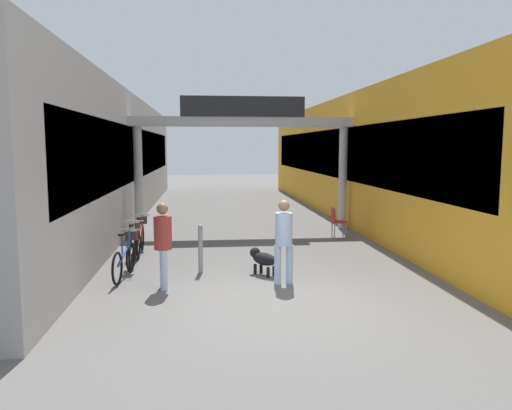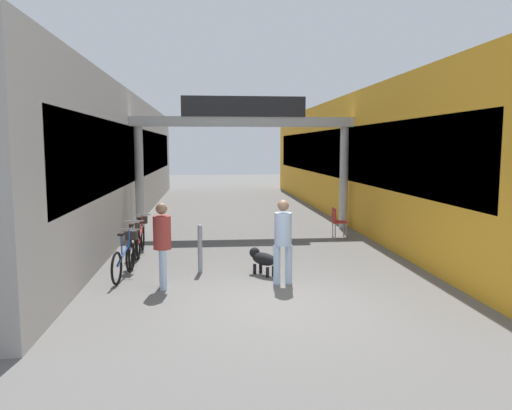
{
  "view_description": "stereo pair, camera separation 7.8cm",
  "coord_description": "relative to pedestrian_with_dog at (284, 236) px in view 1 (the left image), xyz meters",
  "views": [
    {
      "loc": [
        -1.26,
        -8.43,
        2.73
      ],
      "look_at": [
        0.0,
        3.63,
        1.3
      ],
      "focal_mm": 35.0,
      "sensor_mm": 36.0,
      "label": 1
    },
    {
      "loc": [
        -1.19,
        -8.44,
        2.73
      ],
      "look_at": [
        0.0,
        3.63,
        1.3
      ],
      "focal_mm": 35.0,
      "sensor_mm": 36.0,
      "label": 2
    }
  ],
  "objects": [
    {
      "name": "pedestrian_with_dog",
      "position": [
        0.0,
        0.0,
        0.0
      ],
      "size": [
        0.39,
        0.36,
        1.69
      ],
      "color": "#A5BFE0",
      "rests_on": "ground_plane"
    },
    {
      "name": "dog_on_leash",
      "position": [
        -0.33,
        0.78,
        -0.62
      ],
      "size": [
        0.65,
        0.75,
        0.55
      ],
      "color": "black",
      "rests_on": "ground_plane"
    },
    {
      "name": "cafe_chair_red_nearer",
      "position": [
        2.4,
        4.9,
        -0.42
      ],
      "size": [
        0.41,
        0.41,
        0.89
      ],
      "color": "gray",
      "rests_on": "ground_plane"
    },
    {
      "name": "pedestrian_companion",
      "position": [
        -2.35,
        -0.09,
        -0.01
      ],
      "size": [
        0.37,
        0.39,
        1.66
      ],
      "color": "#A5BFE0",
      "rests_on": "ground_plane"
    },
    {
      "name": "storefront_right",
      "position": [
        4.8,
        9.84,
        1.29
      ],
      "size": [
        3.0,
        26.0,
        4.5
      ],
      "color": "gold",
      "rests_on": "ground_plane"
    },
    {
      "name": "arcade_sign_gateway",
      "position": [
        -0.29,
        6.6,
        2.08
      ],
      "size": [
        7.4,
        0.47,
        4.31
      ],
      "color": "#B2B2B2",
      "rests_on": "ground_plane"
    },
    {
      "name": "bicycle_silver_second",
      "position": [
        -3.22,
        2.08,
        -0.53
      ],
      "size": [
        0.46,
        1.69,
        0.98
      ],
      "color": "black",
      "rests_on": "ground_plane"
    },
    {
      "name": "ground_plane",
      "position": [
        -0.29,
        -1.16,
        -0.96
      ],
      "size": [
        80.0,
        80.0,
        0.0
      ],
      "primitive_type": "plane",
      "color": "#605E5B"
    },
    {
      "name": "storefront_left",
      "position": [
        -5.39,
        9.84,
        1.29
      ],
      "size": [
        3.0,
        26.0,
        4.5
      ],
      "color": "#9E9993",
      "rests_on": "ground_plane"
    },
    {
      "name": "bicycle_blue_nearest",
      "position": [
        -3.21,
        0.86,
        -0.53
      ],
      "size": [
        0.46,
        1.68,
        0.98
      ],
      "color": "black",
      "rests_on": "ground_plane"
    },
    {
      "name": "bollard_post_metal",
      "position": [
        -1.65,
        1.1,
        -0.43
      ],
      "size": [
        0.1,
        0.1,
        1.05
      ],
      "color": "gray",
      "rests_on": "ground_plane"
    },
    {
      "name": "bicycle_red_third",
      "position": [
        -3.18,
        3.19,
        -0.53
      ],
      "size": [
        0.46,
        1.69,
        0.98
      ],
      "color": "black",
      "rests_on": "ground_plane"
    }
  ]
}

